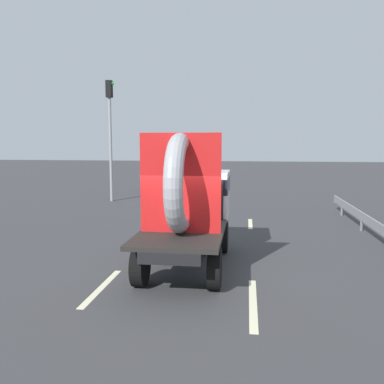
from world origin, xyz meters
The scene contains 9 objects.
ground_plane centered at (0.00, 0.00, 0.00)m, with size 120.00×120.00×0.00m, color #38383A.
flatbed_truck centered at (-0.14, 0.86, 1.65)m, with size 2.02×5.03×3.49m.
distant_sedan centered at (-3.53, 16.31, 0.72)m, with size 1.76×4.11×1.34m.
traffic_light centered at (-6.05, 11.74, 4.22)m, with size 0.42×0.36×6.56m.
guardrail centered at (5.62, 3.89, 0.53)m, with size 0.10×12.90×0.71m.
lane_dash_left_near centered at (-1.83, -1.50, 0.00)m, with size 2.46×0.16×0.01m, color beige.
lane_dash_left_far centered at (-1.83, 6.24, 0.00)m, with size 2.90×0.16×0.01m, color beige.
lane_dash_right_near centered at (1.56, -1.95, 0.00)m, with size 2.77×0.16×0.01m, color beige.
lane_dash_right_far centered at (1.56, 6.31, 0.00)m, with size 2.03×0.16×0.01m, color beige.
Camera 1 is at (1.40, -10.12, 3.28)m, focal length 38.48 mm.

